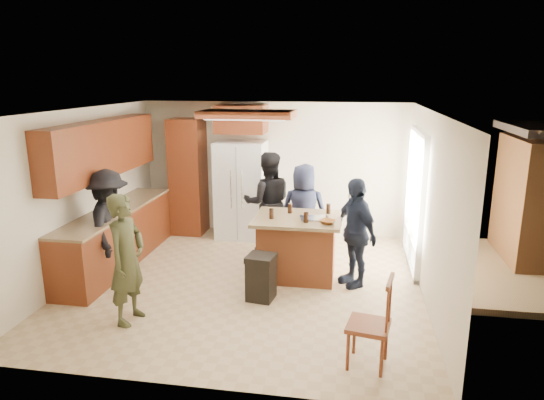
% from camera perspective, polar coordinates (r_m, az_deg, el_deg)
% --- Properties ---
extents(room_shell, '(8.00, 5.20, 5.00)m').
position_cam_1_polar(room_shell, '(8.85, 28.39, -1.02)').
color(room_shell, tan).
rests_on(room_shell, ground).
extents(person_front_left, '(0.51, 0.64, 1.62)m').
position_cam_1_polar(person_front_left, '(6.13, -16.71, -6.68)').
color(person_front_left, '#383B22').
rests_on(person_front_left, ground).
extents(person_behind_left, '(0.94, 0.70, 1.74)m').
position_cam_1_polar(person_behind_left, '(8.23, -0.49, -0.31)').
color(person_behind_left, black).
rests_on(person_behind_left, ground).
extents(person_behind_right, '(0.78, 0.51, 1.59)m').
position_cam_1_polar(person_behind_right, '(7.98, 3.75, -1.35)').
color(person_behind_right, '#181C31').
rests_on(person_behind_right, ground).
extents(person_side_right, '(0.90, 1.04, 1.58)m').
position_cam_1_polar(person_side_right, '(7.01, 9.72, -3.77)').
color(person_side_right, '#192032').
rests_on(person_side_right, ground).
extents(person_counter, '(0.84, 1.18, 1.66)m').
position_cam_1_polar(person_counter, '(7.47, -18.62, -2.88)').
color(person_counter, black).
rests_on(person_counter, ground).
extents(left_cabinetry, '(0.64, 3.00, 2.30)m').
position_cam_1_polar(left_cabinetry, '(8.03, -18.31, -0.76)').
color(left_cabinetry, maroon).
rests_on(left_cabinetry, ground).
extents(back_wall_units, '(1.80, 0.60, 2.45)m').
position_cam_1_polar(back_wall_units, '(9.22, -8.32, 4.38)').
color(back_wall_units, maroon).
rests_on(back_wall_units, ground).
extents(refrigerator, '(0.90, 0.76, 1.80)m').
position_cam_1_polar(refrigerator, '(9.03, -3.62, 1.19)').
color(refrigerator, white).
rests_on(refrigerator, ground).
extents(kitchen_island, '(1.28, 1.03, 0.93)m').
position_cam_1_polar(kitchen_island, '(7.30, 2.98, -5.46)').
color(kitchen_island, '#AC532C').
rests_on(kitchen_island, ground).
extents(island_items, '(0.99, 0.71, 0.15)m').
position_cam_1_polar(island_items, '(7.05, 4.79, -1.99)').
color(island_items, silver).
rests_on(island_items, kitchen_island).
extents(trash_bin, '(0.41, 0.41, 0.63)m').
position_cam_1_polar(trash_bin, '(6.62, -1.30, -9.04)').
color(trash_bin, black).
rests_on(trash_bin, ground).
extents(spindle_chair, '(0.49, 0.49, 0.99)m').
position_cam_1_polar(spindle_chair, '(5.24, 11.51, -14.30)').
color(spindle_chair, maroon).
rests_on(spindle_chair, ground).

